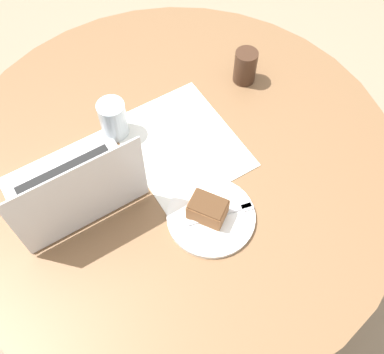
# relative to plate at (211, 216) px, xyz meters

# --- Properties ---
(ground_plane) EXTENTS (12.00, 12.00, 0.00)m
(ground_plane) POSITION_rel_plate_xyz_m (0.20, -0.04, -0.75)
(ground_plane) COLOR gray
(dining_table) EXTENTS (1.22, 1.22, 0.74)m
(dining_table) POSITION_rel_plate_xyz_m (0.20, -0.04, -0.13)
(dining_table) COLOR brown
(dining_table) RESTS_ON ground_plane
(paper_document) EXTENTS (0.37, 0.31, 0.00)m
(paper_document) POSITION_rel_plate_xyz_m (0.23, -0.07, -0.00)
(paper_document) COLOR white
(paper_document) RESTS_ON dining_table
(plate) EXTENTS (0.22, 0.22, 0.01)m
(plate) POSITION_rel_plate_xyz_m (0.00, 0.00, 0.00)
(plate) COLOR white
(plate) RESTS_ON dining_table
(cake_slice) EXTENTS (0.11, 0.10, 0.06)m
(cake_slice) POSITION_rel_plate_xyz_m (0.01, 0.01, 0.03)
(cake_slice) COLOR brown
(cake_slice) RESTS_ON plate
(fork) EXTENTS (0.07, 0.17, 0.00)m
(fork) POSITION_rel_plate_xyz_m (-0.02, -0.03, 0.01)
(fork) COLOR silver
(fork) RESTS_ON plate
(coffee_glass) EXTENTS (0.07, 0.07, 0.10)m
(coffee_glass) POSITION_rel_plate_xyz_m (0.31, -0.36, 0.05)
(coffee_glass) COLOR #3D2619
(coffee_glass) RESTS_ON dining_table
(water_glass) EXTENTS (0.07, 0.07, 0.11)m
(water_glass) POSITION_rel_plate_xyz_m (0.37, 0.05, 0.05)
(water_glass) COLOR silver
(water_glass) RESTS_ON dining_table
(laptop) EXTENTS (0.26, 0.33, 0.25)m
(laptop) POSITION_rel_plate_xyz_m (0.25, 0.23, 0.04)
(laptop) COLOR silver
(laptop) RESTS_ON dining_table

